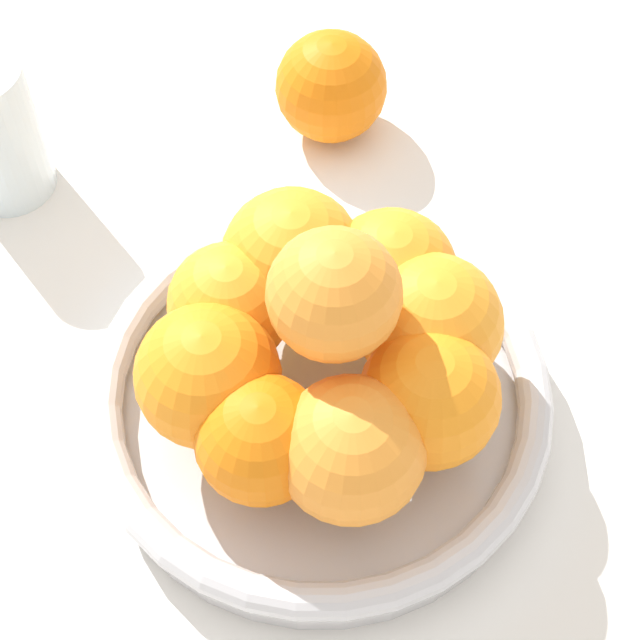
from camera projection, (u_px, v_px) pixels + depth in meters
ground_plane at (320, 417)px, 0.66m from camera, size 4.00×4.00×0.00m
fruit_bowl at (320, 400)px, 0.64m from camera, size 0.28×0.28×0.04m
orange_pile at (328, 342)px, 0.59m from camera, size 0.20×0.20×0.13m
stray_orange at (331, 87)px, 0.76m from camera, size 0.08×0.08×0.08m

